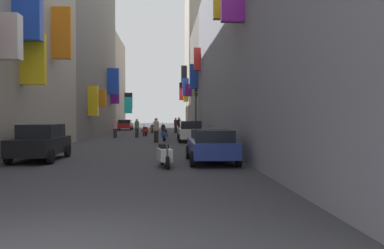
{
  "coord_description": "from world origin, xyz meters",
  "views": [
    {
      "loc": [
        1.78,
        -5.07,
        1.91
      ],
      "look_at": [
        4.4,
        33.18,
        1.07
      ],
      "focal_mm": 35.84,
      "sensor_mm": 36.0,
      "label": 1
    }
  ],
  "objects_px": {
    "scooter_white": "(165,155)",
    "pedestrian_near_right": "(115,129)",
    "scooter_red": "(145,131)",
    "parked_car_white": "(190,131)",
    "pedestrian_near_left": "(179,125)",
    "pedestrian_mid_street": "(156,130)",
    "parked_car_blue": "(211,145)",
    "pedestrian_crossing": "(137,128)",
    "parked_car_red": "(125,125)",
    "scooter_orange": "(152,128)",
    "scooter_black": "(163,128)",
    "scooter_blue": "(165,135)",
    "traffic_light_near_corner": "(196,104)",
    "parked_car_black": "(41,142)",
    "pedestrian_far_away": "(176,125)"
  },
  "relations": [
    {
      "from": "parked_car_black",
      "to": "scooter_blue",
      "type": "distance_m",
      "value": 13.89
    },
    {
      "from": "scooter_black",
      "to": "scooter_blue",
      "type": "bearing_deg",
      "value": -89.25
    },
    {
      "from": "scooter_blue",
      "to": "pedestrian_near_right",
      "type": "bearing_deg",
      "value": 135.52
    },
    {
      "from": "scooter_black",
      "to": "scooter_orange",
      "type": "bearing_deg",
      "value": -112.48
    },
    {
      "from": "parked_car_white",
      "to": "pedestrian_mid_street",
      "type": "bearing_deg",
      "value": -157.71
    },
    {
      "from": "parked_car_white",
      "to": "pedestrian_crossing",
      "type": "height_order",
      "value": "pedestrian_crossing"
    },
    {
      "from": "pedestrian_near_right",
      "to": "pedestrian_far_away",
      "type": "xyz_separation_m",
      "value": [
        5.56,
        9.2,
        0.06
      ]
    },
    {
      "from": "pedestrian_far_away",
      "to": "pedestrian_near_left",
      "type": "bearing_deg",
      "value": -67.85
    },
    {
      "from": "pedestrian_near_left",
      "to": "scooter_red",
      "type": "bearing_deg",
      "value": -124.92
    },
    {
      "from": "traffic_light_near_corner",
      "to": "pedestrian_mid_street",
      "type": "bearing_deg",
      "value": -112.92
    },
    {
      "from": "parked_car_blue",
      "to": "traffic_light_near_corner",
      "type": "distance_m",
      "value": 20.45
    },
    {
      "from": "scooter_black",
      "to": "pedestrian_crossing",
      "type": "xyz_separation_m",
      "value": [
        -2.25,
        -13.57,
        0.37
      ]
    },
    {
      "from": "scooter_black",
      "to": "traffic_light_near_corner",
      "type": "distance_m",
      "value": 12.79
    },
    {
      "from": "traffic_light_near_corner",
      "to": "scooter_blue",
      "type": "bearing_deg",
      "value": -115.41
    },
    {
      "from": "pedestrian_near_left",
      "to": "pedestrian_mid_street",
      "type": "xyz_separation_m",
      "value": [
        -2.16,
        -14.78,
        0.0
      ]
    },
    {
      "from": "pedestrian_near_right",
      "to": "scooter_red",
      "type": "bearing_deg",
      "value": 54.09
    },
    {
      "from": "parked_car_blue",
      "to": "scooter_red",
      "type": "height_order",
      "value": "parked_car_blue"
    },
    {
      "from": "pedestrian_mid_street",
      "to": "pedestrian_near_left",
      "type": "bearing_deg",
      "value": 81.7
    },
    {
      "from": "parked_car_white",
      "to": "scooter_black",
      "type": "bearing_deg",
      "value": 96.36
    },
    {
      "from": "scooter_orange",
      "to": "scooter_blue",
      "type": "height_order",
      "value": "same"
    },
    {
      "from": "scooter_black",
      "to": "pedestrian_near_right",
      "type": "distance_m",
      "value": 14.6
    },
    {
      "from": "parked_car_red",
      "to": "scooter_orange",
      "type": "height_order",
      "value": "parked_car_red"
    },
    {
      "from": "scooter_black",
      "to": "pedestrian_near_left",
      "type": "relative_size",
      "value": 1.05
    },
    {
      "from": "pedestrian_far_away",
      "to": "pedestrian_mid_street",
      "type": "bearing_deg",
      "value": -96.58
    },
    {
      "from": "scooter_black",
      "to": "traffic_light_near_corner",
      "type": "bearing_deg",
      "value": -75.37
    },
    {
      "from": "parked_car_red",
      "to": "scooter_red",
      "type": "relative_size",
      "value": 2.41
    },
    {
      "from": "parked_car_white",
      "to": "scooter_black",
      "type": "distance_m",
      "value": 19.53
    },
    {
      "from": "parked_car_black",
      "to": "pedestrian_far_away",
      "type": "bearing_deg",
      "value": 76.12
    },
    {
      "from": "scooter_blue",
      "to": "pedestrian_near_right",
      "type": "height_order",
      "value": "pedestrian_near_right"
    },
    {
      "from": "pedestrian_near_left",
      "to": "pedestrian_far_away",
      "type": "height_order",
      "value": "pedestrian_near_left"
    },
    {
      "from": "parked_car_blue",
      "to": "scooter_white",
      "type": "distance_m",
      "value": 2.28
    },
    {
      "from": "scooter_red",
      "to": "parked_car_white",
      "type": "bearing_deg",
      "value": -66.21
    },
    {
      "from": "pedestrian_near_left",
      "to": "scooter_black",
      "type": "bearing_deg",
      "value": 107.63
    },
    {
      "from": "pedestrian_mid_street",
      "to": "pedestrian_far_away",
      "type": "height_order",
      "value": "pedestrian_mid_street"
    },
    {
      "from": "pedestrian_mid_street",
      "to": "traffic_light_near_corner",
      "type": "relative_size",
      "value": 0.39
    },
    {
      "from": "pedestrian_crossing",
      "to": "pedestrian_near_left",
      "type": "distance_m",
      "value": 8.89
    },
    {
      "from": "scooter_red",
      "to": "pedestrian_far_away",
      "type": "bearing_deg",
      "value": 61.84
    },
    {
      "from": "parked_car_blue",
      "to": "pedestrian_near_left",
      "type": "distance_m",
      "value": 26.75
    },
    {
      "from": "parked_car_white",
      "to": "pedestrian_near_right",
      "type": "height_order",
      "value": "pedestrian_near_right"
    },
    {
      "from": "pedestrian_near_right",
      "to": "traffic_light_near_corner",
      "type": "distance_m",
      "value": 7.85
    },
    {
      "from": "parked_car_blue",
      "to": "scooter_red",
      "type": "distance_m",
      "value": 22.09
    },
    {
      "from": "parked_car_white",
      "to": "scooter_black",
      "type": "xyz_separation_m",
      "value": [
        -2.16,
        19.41,
        -0.34
      ]
    },
    {
      "from": "parked_car_red",
      "to": "pedestrian_far_away",
      "type": "relative_size",
      "value": 2.56
    },
    {
      "from": "parked_car_blue",
      "to": "pedestrian_far_away",
      "type": "xyz_separation_m",
      "value": [
        -0.76,
        27.61,
        0.13
      ]
    },
    {
      "from": "pedestrian_near_left",
      "to": "parked_car_black",
      "type": "bearing_deg",
      "value": -105.07
    },
    {
      "from": "pedestrian_near_left",
      "to": "traffic_light_near_corner",
      "type": "bearing_deg",
      "value": -78.07
    },
    {
      "from": "parked_car_black",
      "to": "parked_car_blue",
      "type": "relative_size",
      "value": 0.95
    },
    {
      "from": "parked_car_black",
      "to": "pedestrian_near_left",
      "type": "bearing_deg",
      "value": 74.93
    },
    {
      "from": "parked_car_blue",
      "to": "pedestrian_crossing",
      "type": "bearing_deg",
      "value": 103.31
    },
    {
      "from": "scooter_white",
      "to": "pedestrian_near_right",
      "type": "distance_m",
      "value": 20.09
    }
  ]
}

